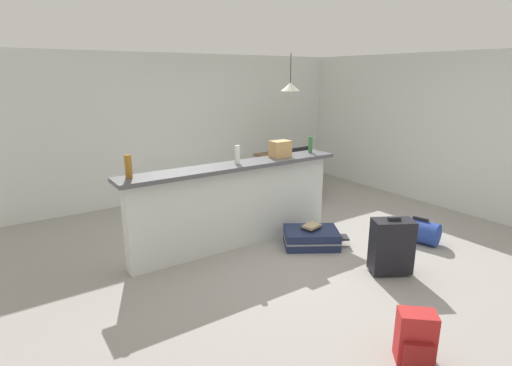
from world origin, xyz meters
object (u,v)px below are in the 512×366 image
(bottle_amber, at_px, (128,166))
(suitcase_upright_black, at_px, (392,246))
(bottle_white, at_px, (237,155))
(backpack_red, at_px, (416,338))
(bottle_green, at_px, (310,145))
(duffel_bag_blue, at_px, (419,231))
(grocery_bag, at_px, (280,149))
(book_stack, at_px, (311,227))
(dining_table, at_px, (290,159))
(suitcase_flat_navy, at_px, (311,238))
(pendant_lamp, at_px, (290,87))
(dining_chair_near_partition, at_px, (303,172))

(bottle_amber, distance_m, suitcase_upright_black, 2.99)
(bottle_white, height_order, backpack_red, bottle_white)
(bottle_green, relative_size, duffel_bag_blue, 0.42)
(grocery_bag, bearing_deg, book_stack, -80.97)
(suitcase_upright_black, bearing_deg, grocery_bag, 100.27)
(bottle_amber, height_order, dining_table, bottle_amber)
(bottle_green, distance_m, suitcase_flat_navy, 1.33)
(suitcase_flat_navy, distance_m, duffel_bag_blue, 1.45)
(pendant_lamp, xyz_separation_m, suitcase_upright_black, (-0.96, -3.01, -1.61))
(grocery_bag, relative_size, duffel_bag_blue, 0.48)
(bottle_amber, xyz_separation_m, bottle_white, (1.32, -0.07, -0.01))
(bottle_amber, height_order, bottle_green, bottle_amber)
(dining_table, xyz_separation_m, suitcase_upright_black, (-1.05, -3.09, -0.32))
(grocery_bag, distance_m, book_stack, 1.10)
(suitcase_upright_black, bearing_deg, bottle_white, 121.21)
(grocery_bag, height_order, suitcase_flat_navy, grocery_bag)
(grocery_bag, relative_size, book_stack, 0.98)
(dining_table, relative_size, book_stack, 4.13)
(bottle_white, xyz_separation_m, bottle_green, (1.23, 0.04, -0.00))
(bottle_green, bearing_deg, bottle_white, -178.20)
(grocery_bag, distance_m, suitcase_upright_black, 1.88)
(dining_table, bearing_deg, grocery_bag, -133.04)
(bottle_white, xyz_separation_m, dining_chair_near_partition, (1.93, 0.97, -0.68))
(backpack_red, relative_size, suitcase_upright_black, 0.63)
(suitcase_upright_black, bearing_deg, duffel_bag_blue, 18.17)
(bottle_white, height_order, suitcase_upright_black, bottle_white)
(dining_table, distance_m, suitcase_upright_black, 3.28)
(bottle_green, bearing_deg, dining_chair_near_partition, 53.48)
(suitcase_flat_navy, relative_size, book_stack, 3.30)
(bottle_green, height_order, pendant_lamp, pendant_lamp)
(bottle_amber, bearing_deg, suitcase_upright_black, -36.20)
(pendant_lamp, height_order, book_stack, pendant_lamp)
(duffel_bag_blue, bearing_deg, bottle_amber, 158.05)
(bottle_white, xyz_separation_m, dining_table, (2.04, 1.47, -0.55))
(bottle_amber, relative_size, dining_chair_near_partition, 0.27)
(suitcase_upright_black, height_order, book_stack, suitcase_upright_black)
(bottle_white, bearing_deg, grocery_bag, 1.80)
(bottle_green, distance_m, suitcase_upright_black, 1.89)
(backpack_red, bearing_deg, suitcase_upright_black, 45.09)
(pendant_lamp, distance_m, book_stack, 2.82)
(bottle_green, distance_m, book_stack, 1.20)
(bottle_green, bearing_deg, pendant_lamp, 62.43)
(bottle_white, bearing_deg, book_stack, -35.16)
(dining_table, height_order, backpack_red, dining_table)
(dining_table, distance_m, dining_chair_near_partition, 0.52)
(duffel_bag_blue, relative_size, book_stack, 2.03)
(grocery_bag, bearing_deg, suitcase_flat_navy, -83.21)
(bottle_white, xyz_separation_m, book_stack, (0.78, -0.55, -0.94))
(bottle_amber, bearing_deg, pendant_lamp, 22.09)
(bottle_white, bearing_deg, suitcase_upright_black, -58.79)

